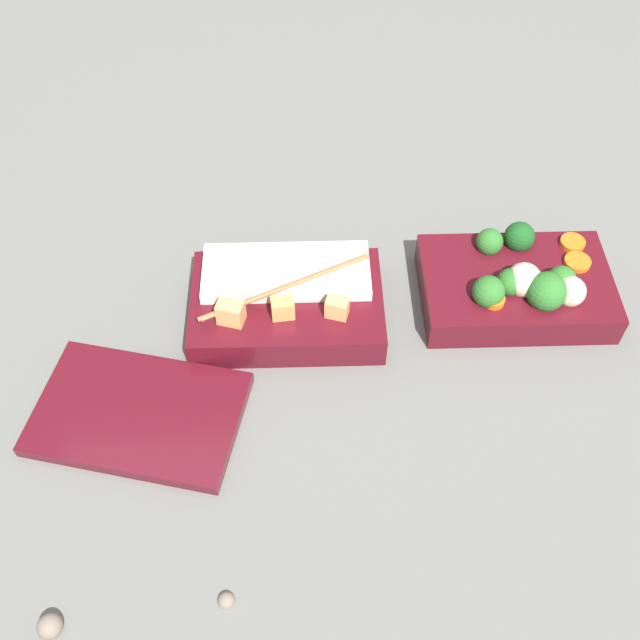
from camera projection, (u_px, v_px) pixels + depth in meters
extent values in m
plane|color=slate|center=(397.00, 315.00, 0.83)|extent=(3.00, 3.00, 0.00)
cube|color=#510F19|center=(515.00, 288.00, 0.83)|extent=(0.21, 0.13, 0.04)
sphere|color=#2D7028|center=(546.00, 292.00, 0.79)|extent=(0.04, 0.04, 0.04)
sphere|color=#2D7028|center=(489.00, 242.00, 0.84)|extent=(0.03, 0.03, 0.03)
sphere|color=#2D7028|center=(488.00, 292.00, 0.79)|extent=(0.03, 0.03, 0.03)
sphere|color=#19511E|center=(519.00, 237.00, 0.84)|extent=(0.03, 0.03, 0.03)
sphere|color=#2D7028|center=(511.00, 282.00, 0.80)|extent=(0.03, 0.03, 0.03)
sphere|color=#2D7028|center=(561.00, 280.00, 0.80)|extent=(0.03, 0.03, 0.03)
cylinder|color=orange|center=(494.00, 300.00, 0.79)|extent=(0.03, 0.03, 0.01)
cylinder|color=orange|center=(572.00, 293.00, 0.80)|extent=(0.04, 0.04, 0.01)
cylinder|color=orange|center=(577.00, 262.00, 0.82)|extent=(0.04, 0.04, 0.01)
cylinder|color=orange|center=(573.00, 243.00, 0.84)|extent=(0.04, 0.04, 0.01)
sphere|color=beige|center=(524.00, 280.00, 0.80)|extent=(0.04, 0.04, 0.04)
sphere|color=beige|center=(570.00, 291.00, 0.79)|extent=(0.03, 0.03, 0.03)
cube|color=#510F19|center=(287.00, 306.00, 0.81)|extent=(0.21, 0.13, 0.04)
cube|color=white|center=(286.00, 272.00, 0.81)|extent=(0.18, 0.08, 0.01)
cube|color=#EAB266|center=(337.00, 308.00, 0.77)|extent=(0.03, 0.02, 0.02)
cube|color=#F4A356|center=(283.00, 308.00, 0.77)|extent=(0.03, 0.02, 0.02)
cube|color=#EAB266|center=(231.00, 312.00, 0.77)|extent=(0.03, 0.03, 0.03)
sphere|color=#4C1E4C|center=(231.00, 314.00, 0.77)|extent=(0.02, 0.02, 0.02)
cylinder|color=olive|center=(285.00, 284.00, 0.79)|extent=(0.18, 0.09, 0.01)
cylinder|color=olive|center=(287.00, 289.00, 0.79)|extent=(0.18, 0.09, 0.01)
cube|color=#510F19|center=(139.00, 413.00, 0.74)|extent=(0.23, 0.17, 0.01)
sphere|color=#7A6B5B|center=(226.00, 599.00, 0.63)|extent=(0.02, 0.02, 0.02)
sphere|color=#7A6B5B|center=(50.00, 626.00, 0.62)|extent=(0.02, 0.02, 0.02)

